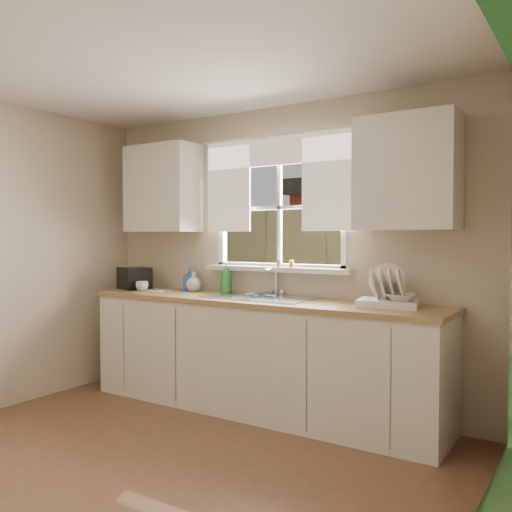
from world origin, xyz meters
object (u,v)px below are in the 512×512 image
Objects in this scene: soap_bottle_a at (226,278)px; black_appliance at (134,278)px; dish_rack at (388,296)px; cup at (142,286)px.

black_appliance is (-0.94, -0.18, -0.03)m from soap_bottle_a.
dish_rack reaches higher than soap_bottle_a.
soap_bottle_a is at bearing 174.21° from dish_rack.
black_appliance reaches higher than cup.
soap_bottle_a reaches higher than cup.
soap_bottle_a is 0.94× the size of black_appliance.
black_appliance is (-0.20, 0.10, 0.06)m from cup.
cup is 0.40× the size of black_appliance.
dish_rack is 1.52m from soap_bottle_a.
dish_rack is 1.76× the size of soap_bottle_a.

